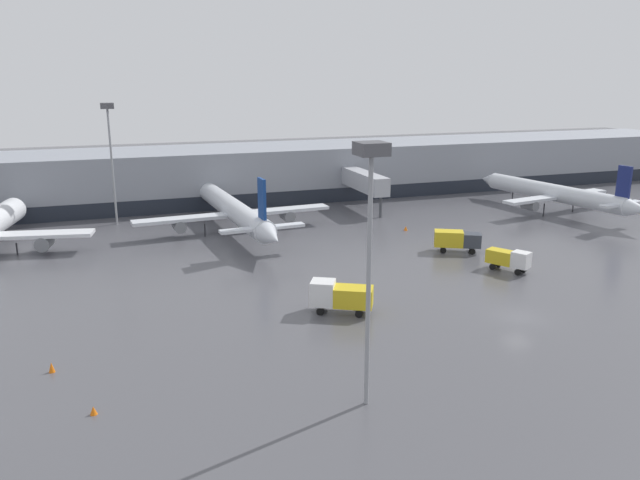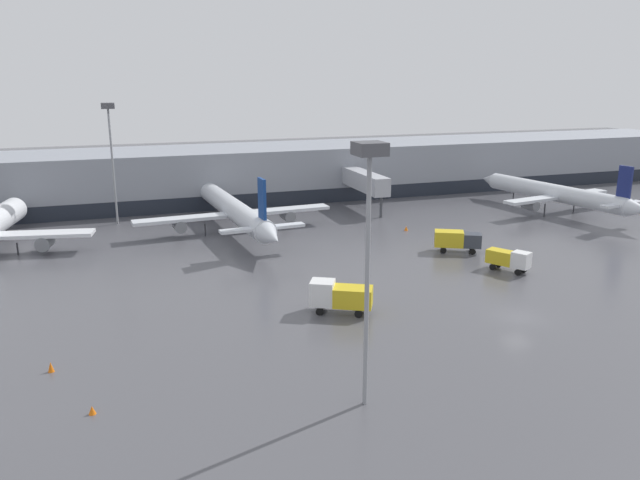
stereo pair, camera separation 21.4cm
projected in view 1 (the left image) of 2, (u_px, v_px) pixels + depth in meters
The scene contains 12 objects.
ground_plane at pixel (519, 317), 56.30m from camera, with size 320.00×320.00×0.00m, color #4C4C51.
terminal_building at pixel (306, 170), 111.60m from camera, with size 160.00×29.73×9.00m.
parked_jet_0 at pixel (235, 211), 85.69m from camera, with size 27.62×36.27×9.36m.
parked_jet_1 at pixel (557, 194), 97.07m from camera, with size 20.82×32.44×8.88m.
service_truck_0 at pixel (509, 258), 68.98m from camera, with size 3.71×4.91×2.46m.
service_truck_1 at pixel (340, 295), 56.92m from camera, with size 5.97×4.55×2.96m.
service_truck_3 at pixel (457, 239), 76.48m from camera, with size 5.87×4.37×2.59m.
traffic_cone_0 at pixel (52, 367), 45.78m from camera, with size 0.45×0.45×0.78m.
traffic_cone_1 at pixel (93, 410), 40.12m from camera, with size 0.48×0.48×0.58m.
traffic_cone_3 at pixel (406, 228), 87.17m from camera, with size 0.52×0.52×0.64m.
apron_light_mast_0 at pixel (109, 129), 87.37m from camera, with size 1.80×1.80×17.31m.
apron_light_mast_2 at pixel (370, 201), 37.97m from camera, with size 1.80×1.80×17.33m.
Camera 1 is at (-34.33, -43.70, 21.29)m, focal length 35.00 mm.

